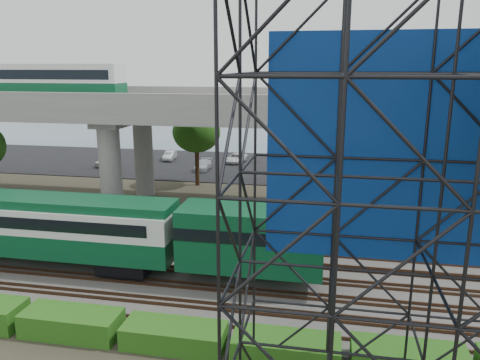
# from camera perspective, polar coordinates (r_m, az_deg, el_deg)

# --- Properties ---
(ground) EXTENTS (140.00, 140.00, 0.00)m
(ground) POSITION_cam_1_polar(r_m,az_deg,el_deg) (26.27, -7.02, -14.12)
(ground) COLOR #474233
(ground) RESTS_ON ground
(ballast_bed) EXTENTS (90.00, 12.00, 0.20)m
(ballast_bed) POSITION_cam_1_polar(r_m,az_deg,el_deg) (27.93, -5.75, -12.08)
(ballast_bed) COLOR slate
(ballast_bed) RESTS_ON ground
(service_road) EXTENTS (90.00, 5.00, 0.08)m
(service_road) POSITION_cam_1_polar(r_m,az_deg,el_deg) (35.53, -1.84, -6.33)
(service_road) COLOR black
(service_road) RESTS_ON ground
(parking_lot) EXTENTS (90.00, 18.00, 0.08)m
(parking_lot) POSITION_cam_1_polar(r_m,az_deg,el_deg) (57.82, 3.28, 1.57)
(parking_lot) COLOR black
(parking_lot) RESTS_ON ground
(harbor_water) EXTENTS (140.00, 40.00, 0.03)m
(harbor_water) POSITION_cam_1_polar(r_m,az_deg,el_deg) (79.33, 5.41, 4.85)
(harbor_water) COLOR #3F5267
(harbor_water) RESTS_ON ground
(rail_tracks) EXTENTS (90.00, 9.52, 0.16)m
(rail_tracks) POSITION_cam_1_polar(r_m,az_deg,el_deg) (27.85, -5.76, -11.75)
(rail_tracks) COLOR #472D1E
(rail_tracks) RESTS_ON ballast_bed
(commuter_train) EXTENTS (29.30, 3.06, 4.30)m
(commuter_train) POSITION_cam_1_polar(r_m,az_deg,el_deg) (30.28, -21.50, -5.23)
(commuter_train) COLOR black
(commuter_train) RESTS_ON rail_tracks
(overpass) EXTENTS (80.00, 12.00, 12.40)m
(overpass) POSITION_cam_1_polar(r_m,az_deg,el_deg) (39.20, -1.86, 7.87)
(overpass) COLOR #9E9B93
(overpass) RESTS_ON ground
(scaffold_tower) EXTENTS (9.36, 6.36, 15.00)m
(scaffold_tower) POSITION_cam_1_polar(r_m,az_deg,el_deg) (14.95, 17.34, -5.50)
(scaffold_tower) COLOR black
(scaffold_tower) RESTS_ON ground
(hedge_strip) EXTENTS (34.60, 1.80, 1.20)m
(hedge_strip) POSITION_cam_1_polar(r_m,az_deg,el_deg) (22.18, -8.01, -18.17)
(hedge_strip) COLOR #225313
(hedge_strip) RESTS_ON ground
(trees) EXTENTS (40.94, 16.94, 7.69)m
(trees) POSITION_cam_1_polar(r_m,az_deg,el_deg) (40.61, -6.58, 4.23)
(trees) COLOR #382314
(trees) RESTS_ON ground
(suv) EXTENTS (4.86, 3.57, 1.23)m
(suv) POSITION_cam_1_polar(r_m,az_deg,el_deg) (37.22, -7.79, -4.44)
(suv) COLOR black
(suv) RESTS_ON service_road
(parked_cars) EXTENTS (39.31, 9.31, 1.26)m
(parked_cars) POSITION_cam_1_polar(r_m,az_deg,el_deg) (57.27, 3.50, 2.09)
(parked_cars) COLOR silver
(parked_cars) RESTS_ON parking_lot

